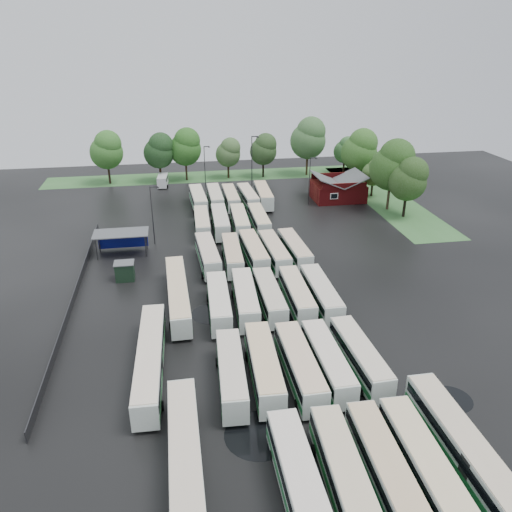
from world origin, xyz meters
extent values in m
plane|color=black|center=(0.00, 0.00, 0.00)|extent=(160.00, 160.00, 0.00)
cube|color=#620C0F|center=(24.00, 42.80, 1.70)|extent=(10.00, 8.00, 3.40)
cube|color=#4C4F51|center=(21.50, 42.80, 4.30)|extent=(5.07, 8.60, 2.19)
cube|color=#4C4F51|center=(26.50, 42.80, 4.30)|extent=(5.07, 8.60, 2.19)
cube|color=#620C0F|center=(24.00, 38.80, 3.90)|extent=(9.00, 0.20, 1.20)
cube|color=silver|center=(22.00, 38.75, 2.00)|extent=(1.60, 0.12, 1.20)
cylinder|color=#2D2D30|center=(-20.80, 20.00, 1.70)|extent=(0.16, 0.16, 3.40)
cylinder|color=#2D2D30|center=(-13.60, 20.00, 1.70)|extent=(0.16, 0.16, 3.40)
cylinder|color=#2D2D30|center=(-20.80, 23.20, 1.70)|extent=(0.16, 0.16, 3.40)
cylinder|color=#2D2D30|center=(-13.60, 23.20, 1.70)|extent=(0.16, 0.16, 3.40)
cube|color=#4C4F51|center=(-17.20, 21.60, 3.50)|extent=(8.20, 4.20, 0.15)
cube|color=#0A1064|center=(-17.20, 23.50, 1.60)|extent=(7.60, 0.08, 2.60)
cube|color=black|center=(-16.20, 12.60, 1.25)|extent=(2.50, 2.00, 2.50)
cube|color=#4C4F51|center=(-16.20, 12.60, 2.56)|extent=(2.70, 2.20, 0.12)
cube|color=#376B32|center=(2.00, 64.80, 0.01)|extent=(80.00, 10.00, 0.01)
cube|color=#376B32|center=(34.00, 42.80, 0.01)|extent=(10.00, 50.00, 0.01)
cube|color=#2D2D30|center=(-22.20, 8.00, 0.60)|extent=(0.10, 50.00, 1.20)
cube|color=silver|center=(-1.23, -25.83, 1.79)|extent=(2.50, 11.80, 2.70)
cube|color=black|center=(-1.23, -25.83, 2.33)|extent=(2.56, 11.33, 0.86)
cube|color=#19602E|center=(-1.23, -25.83, 1.20)|extent=(2.55, 11.56, 0.59)
cube|color=silver|center=(-1.23, -25.83, 3.19)|extent=(2.40, 11.44, 0.12)
cylinder|color=black|center=(-1.23, -22.06, 0.44)|extent=(2.50, 0.94, 0.94)
cube|color=silver|center=(2.15, -25.82, 1.77)|extent=(2.90, 11.72, 2.67)
cube|color=black|center=(2.15, -25.82, 2.30)|extent=(2.94, 11.26, 0.85)
cube|color=#0E6A23|center=(2.15, -25.82, 1.18)|extent=(2.94, 11.49, 0.59)
cube|color=beige|center=(2.15, -25.82, 3.15)|extent=(2.79, 11.37, 0.12)
cylinder|color=black|center=(2.15, -22.10, 0.44)|extent=(2.47, 0.93, 0.93)
cube|color=silver|center=(5.34, -25.68, 1.75)|extent=(2.70, 11.54, 2.63)
cube|color=black|center=(5.34, -25.68, 2.27)|extent=(2.75, 11.08, 0.84)
cube|color=#12652B|center=(5.34, -25.68, 1.17)|extent=(2.74, 11.31, 0.58)
cube|color=#DBBB8C|center=(5.34, -25.68, 3.11)|extent=(2.60, 11.19, 0.11)
cylinder|color=black|center=(5.34, -22.00, 0.43)|extent=(2.44, 0.92, 0.92)
cube|color=silver|center=(8.28, -25.87, 1.79)|extent=(2.73, 11.85, 2.70)
cube|color=black|center=(8.28, -25.87, 2.34)|extent=(2.78, 11.38, 0.87)
cube|color=#0C6522|center=(8.28, -25.87, 1.20)|extent=(2.78, 11.62, 0.59)
cube|color=beige|center=(8.28, -25.87, 3.20)|extent=(2.63, 11.50, 0.12)
cylinder|color=black|center=(8.28, -22.09, 0.44)|extent=(2.51, 0.94, 0.94)
cube|color=silver|center=(-4.51, -12.64, 1.72)|extent=(2.91, 11.40, 2.59)
cube|color=black|center=(-4.51, -12.64, 2.24)|extent=(2.94, 10.96, 0.83)
cube|color=#206233|center=(-4.51, -12.64, 1.15)|extent=(2.94, 11.18, 0.57)
cube|color=beige|center=(-4.51, -12.64, 3.06)|extent=(2.80, 11.06, 0.11)
cylinder|color=black|center=(-4.51, -16.25, 0.42)|extent=(2.40, 0.90, 0.90)
cylinder|color=black|center=(-4.51, -9.02, 0.42)|extent=(2.40, 0.90, 0.90)
cube|color=silver|center=(-1.31, -12.28, 1.80)|extent=(2.94, 11.96, 2.72)
cube|color=black|center=(-1.31, -12.28, 2.35)|extent=(2.98, 11.48, 0.87)
cube|color=#12682A|center=(-1.31, -12.28, 1.21)|extent=(2.98, 11.72, 0.60)
cube|color=beige|center=(-1.31, -12.28, 3.21)|extent=(2.83, 11.60, 0.12)
cylinder|color=black|center=(-1.31, -16.07, 0.45)|extent=(2.52, 0.95, 0.95)
cylinder|color=black|center=(-1.31, -8.48, 0.45)|extent=(2.52, 0.95, 0.95)
cube|color=silver|center=(2.13, -12.73, 1.80)|extent=(2.58, 11.85, 2.71)
cube|color=black|center=(2.13, -12.73, 2.34)|extent=(2.63, 11.38, 0.87)
cube|color=#176A2F|center=(2.13, -12.73, 1.20)|extent=(2.62, 11.62, 0.60)
cube|color=beige|center=(2.13, -12.73, 3.20)|extent=(2.47, 11.50, 0.12)
cylinder|color=black|center=(2.13, -16.51, 0.44)|extent=(2.51, 0.95, 0.95)
cylinder|color=black|center=(2.13, -8.94, 0.44)|extent=(2.51, 0.95, 0.95)
cube|color=silver|center=(5.03, -12.39, 1.74)|extent=(2.49, 11.44, 2.62)
cube|color=black|center=(5.03, -12.39, 2.26)|extent=(2.55, 10.99, 0.84)
cube|color=#0E6F2A|center=(5.03, -12.39, 1.16)|extent=(2.54, 11.22, 0.58)
cube|color=beige|center=(5.03, -12.39, 3.09)|extent=(2.39, 11.10, 0.11)
cylinder|color=black|center=(5.03, -16.05, 0.43)|extent=(2.43, 0.91, 0.91)
cylinder|color=black|center=(5.03, -8.74, 0.43)|extent=(2.43, 0.91, 0.91)
cube|color=silver|center=(8.44, -12.17, 1.73)|extent=(2.81, 11.45, 2.61)
cube|color=black|center=(8.44, -12.17, 2.25)|extent=(2.85, 11.00, 0.83)
cube|color=#1E6D34|center=(8.44, -12.17, 1.16)|extent=(2.84, 11.23, 0.57)
cube|color=beige|center=(8.44, -12.17, 3.08)|extent=(2.70, 11.11, 0.11)
cylinder|color=black|center=(8.44, -15.81, 0.43)|extent=(2.42, 0.91, 0.91)
cylinder|color=black|center=(8.44, -8.53, 0.43)|extent=(2.42, 0.91, 0.91)
cube|color=silver|center=(-4.36, 1.01, 1.75)|extent=(2.78, 11.58, 2.64)
cube|color=black|center=(-4.36, 1.01, 2.28)|extent=(2.82, 11.12, 0.84)
cube|color=#19702C|center=(-4.36, 1.01, 1.17)|extent=(2.82, 11.35, 0.58)
cube|color=silver|center=(-4.36, 1.01, 3.12)|extent=(2.67, 11.23, 0.12)
cylinder|color=black|center=(-4.36, -2.67, 0.43)|extent=(2.44, 0.92, 0.92)
cylinder|color=black|center=(-4.36, 4.69, 0.43)|extent=(2.44, 0.92, 0.92)
cube|color=silver|center=(-1.11, 1.35, 1.78)|extent=(3.01, 11.81, 2.68)
cube|color=black|center=(-1.11, 1.35, 2.32)|extent=(3.05, 11.34, 0.86)
cube|color=#0F6323|center=(-1.11, 1.35, 1.19)|extent=(3.05, 11.58, 0.59)
cube|color=beige|center=(-1.11, 1.35, 3.17)|extent=(2.90, 11.45, 0.12)
cylinder|color=black|center=(-1.11, -2.40, 0.44)|extent=(2.49, 0.94, 0.94)
cylinder|color=black|center=(-1.11, 5.09, 0.44)|extent=(2.49, 0.94, 0.94)
cube|color=silver|center=(1.89, 1.46, 1.72)|extent=(2.37, 11.28, 2.59)
cube|color=black|center=(1.89, 1.46, 2.23)|extent=(2.42, 10.83, 0.83)
cube|color=#145D29|center=(1.89, 1.46, 1.15)|extent=(2.41, 11.06, 0.57)
cube|color=beige|center=(1.89, 1.46, 3.06)|extent=(2.27, 10.95, 0.11)
cylinder|color=black|center=(1.89, -2.15, 0.42)|extent=(2.40, 0.90, 0.90)
cylinder|color=black|center=(1.89, 5.07, 0.42)|extent=(2.40, 0.90, 0.90)
cube|color=silver|center=(5.31, 1.36, 1.72)|extent=(2.49, 11.33, 2.59)
cube|color=black|center=(5.31, 1.36, 2.24)|extent=(2.54, 10.88, 0.83)
cube|color=#166B2D|center=(5.31, 1.36, 1.15)|extent=(2.53, 11.11, 0.57)
cube|color=beige|center=(5.31, 1.36, 3.06)|extent=(2.39, 10.99, 0.11)
cylinder|color=black|center=(5.31, -2.26, 0.42)|extent=(2.40, 0.90, 0.90)
cylinder|color=black|center=(5.31, 4.98, 0.42)|extent=(2.40, 0.90, 0.90)
cube|color=silver|center=(8.28, 0.98, 1.78)|extent=(2.46, 11.70, 2.68)
cube|color=black|center=(8.28, 0.98, 2.32)|extent=(2.51, 11.24, 0.86)
cube|color=#0E6629|center=(8.28, 0.98, 1.19)|extent=(2.50, 11.47, 0.59)
cube|color=beige|center=(8.28, 0.98, 3.17)|extent=(2.36, 11.35, 0.12)
cylinder|color=black|center=(8.28, -2.77, 0.44)|extent=(2.49, 0.94, 0.94)
cylinder|color=black|center=(8.28, 4.72, 0.44)|extent=(2.49, 0.94, 0.94)
cube|color=silver|center=(-4.57, 15.03, 1.77)|extent=(3.03, 11.75, 2.67)
cube|color=black|center=(-4.57, 15.03, 2.30)|extent=(3.06, 11.29, 0.85)
cube|color=#1C6D34|center=(-4.57, 15.03, 1.18)|extent=(3.07, 11.52, 0.59)
cube|color=beige|center=(-4.57, 15.03, 3.15)|extent=(2.92, 11.40, 0.12)
cylinder|color=black|center=(-4.57, 11.31, 0.44)|extent=(2.47, 0.93, 0.93)
cylinder|color=black|center=(-4.57, 18.76, 0.44)|extent=(2.47, 0.93, 0.93)
cube|color=silver|center=(-1.05, 14.57, 1.71)|extent=(2.74, 11.32, 2.58)
cube|color=black|center=(-1.05, 14.57, 2.22)|extent=(2.78, 10.87, 0.82)
cube|color=#1E6F37|center=(-1.05, 14.57, 1.14)|extent=(2.78, 11.09, 0.57)
cube|color=beige|center=(-1.05, 14.57, 3.04)|extent=(2.64, 10.98, 0.11)
cylinder|color=black|center=(-1.05, 10.97, 0.42)|extent=(2.39, 0.90, 0.90)
cylinder|color=black|center=(-1.05, 18.17, 0.42)|extent=(2.39, 0.90, 0.90)
cube|color=silver|center=(2.16, 15.13, 1.77)|extent=(2.89, 11.74, 2.67)
cube|color=black|center=(2.16, 15.13, 2.31)|extent=(2.93, 11.28, 0.85)
cube|color=#0E702D|center=(2.16, 15.13, 1.19)|extent=(2.93, 11.51, 0.59)
cube|color=beige|center=(2.16, 15.13, 3.16)|extent=(2.78, 11.39, 0.12)
cylinder|color=black|center=(2.16, 11.40, 0.44)|extent=(2.48, 0.93, 0.93)
cylinder|color=black|center=(2.16, 18.86, 0.44)|extent=(2.48, 0.93, 0.93)
cube|color=silver|center=(5.14, 14.57, 1.75)|extent=(2.88, 11.59, 2.64)
cube|color=black|center=(5.14, 14.57, 2.28)|extent=(2.91, 11.14, 0.84)
cube|color=#0D6726|center=(5.14, 14.57, 1.17)|extent=(2.91, 11.37, 0.58)
cube|color=beige|center=(5.14, 14.57, 3.12)|extent=(2.77, 11.25, 0.12)
cylinder|color=black|center=(5.14, 10.89, 0.43)|extent=(2.44, 0.92, 0.92)
cylinder|color=black|center=(5.14, 18.25, 0.43)|extent=(2.44, 0.92, 0.92)
cube|color=silver|center=(8.31, 14.93, 1.73)|extent=(2.84, 11.44, 2.60)
cube|color=black|center=(8.31, 14.93, 2.25)|extent=(2.88, 10.99, 0.83)
cube|color=#11672B|center=(8.31, 14.93, 1.15)|extent=(2.88, 11.21, 0.57)
cube|color=beige|center=(8.31, 14.93, 3.07)|extent=(2.73, 11.09, 0.11)
cylinder|color=black|center=(8.31, 11.30, 0.43)|extent=(2.41, 0.91, 0.91)
cylinder|color=black|center=(8.31, 18.57, 0.43)|extent=(2.41, 0.91, 0.91)
cube|color=silver|center=(-4.50, 28.65, 1.71)|extent=(2.61, 11.29, 2.58)
cube|color=black|center=(-4.50, 28.65, 2.22)|extent=(2.66, 10.85, 0.82)
cube|color=#0A6326|center=(-4.50, 28.65, 1.14)|extent=(2.65, 11.07, 0.57)
cube|color=beige|center=(-4.50, 28.65, 3.04)|extent=(2.51, 10.96, 0.11)
cylinder|color=black|center=(-4.50, 25.05, 0.42)|extent=(2.39, 0.90, 0.90)
cylinder|color=black|center=(-4.50, 32.24, 0.42)|extent=(2.39, 0.90, 0.90)
cube|color=silver|center=(-1.40, 28.50, 1.80)|extent=(2.79, 11.88, 2.71)
cube|color=black|center=(-1.40, 28.50, 2.34)|extent=(2.84, 11.41, 0.87)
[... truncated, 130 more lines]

